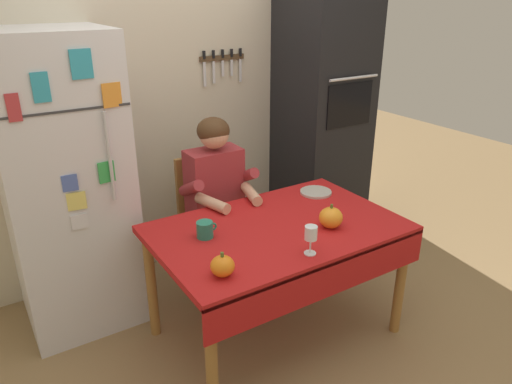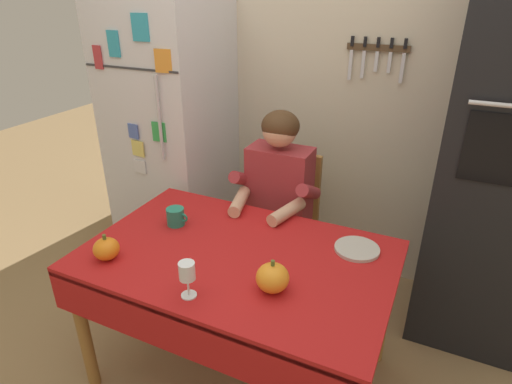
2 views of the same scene
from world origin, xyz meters
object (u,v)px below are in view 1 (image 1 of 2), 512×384
chair_behind_person (208,215)px  serving_tray (316,192)px  wall_oven (322,116)px  pumpkin_medium (222,266)px  dining_table (280,241)px  pumpkin_large (331,218)px  wine_glass (311,235)px  coffee_mug (205,230)px  refrigerator (66,186)px  seated_person (220,195)px

chair_behind_person → serving_tray: size_ratio=4.49×
wall_oven → pumpkin_medium: (-1.56, -1.18, -0.26)m
dining_table → chair_behind_person: chair_behind_person is taller
dining_table → pumpkin_medium: pumpkin_medium is taller
chair_behind_person → pumpkin_large: (0.31, -0.94, 0.29)m
wine_glass → pumpkin_large: size_ratio=1.10×
wall_oven → coffee_mug: (-1.46, -0.80, -0.26)m
refrigerator → wine_glass: refrigerator is taller
refrigerator → wall_oven: 2.01m
pumpkin_medium → chair_behind_person: bearing=66.9°
refrigerator → pumpkin_large: 1.58m
pumpkin_large → pumpkin_medium: (-0.76, -0.11, -0.01)m
wall_oven → pumpkin_medium: wall_oven is taller
wall_oven → seated_person: wall_oven is taller
coffee_mug → serving_tray: size_ratio=0.57×
dining_table → seated_person: (-0.06, 0.60, 0.08)m
refrigerator → coffee_mug: size_ratio=15.20×
chair_behind_person → coffee_mug: (-0.35, -0.67, 0.27)m
dining_table → refrigerator: bearing=137.1°
refrigerator → pumpkin_large: refrigerator is taller
seated_person → pumpkin_medium: bearing=-117.5°
refrigerator → coffee_mug: (0.54, -0.76, -0.11)m
serving_tray → wall_oven: bearing=48.7°
seated_person → pumpkin_medium: seated_person is taller
dining_table → seated_person: seated_person is taller
wine_glass → chair_behind_person: bearing=91.2°
wine_glass → pumpkin_large: (0.28, 0.17, -0.05)m
dining_table → wine_glass: wine_glass is taller
pumpkin_medium → seated_person: bearing=62.5°
wall_oven → dining_table: wall_oven is taller
serving_tray → dining_table: bearing=-149.9°
refrigerator → pumpkin_medium: refrigerator is taller
wine_glass → dining_table: bearing=83.5°
wine_glass → coffee_mug: bearing=129.7°
wall_oven → coffee_mug: wall_oven is taller
chair_behind_person → pumpkin_large: chair_behind_person is taller
refrigerator → wine_glass: bearing=-52.8°
coffee_mug → pumpkin_medium: pumpkin_medium is taller
refrigerator → pumpkin_medium: bearing=-68.9°
wall_oven → coffee_mug: 1.68m
seated_person → coffee_mug: bearing=-125.9°
refrigerator → serving_tray: 1.57m
pumpkin_medium → serving_tray: bearing=28.5°
dining_table → chair_behind_person: 0.81m
chair_behind_person → pumpkin_medium: bearing=-113.1°
chair_behind_person → seated_person: size_ratio=0.75×
seated_person → coffee_mug: size_ratio=10.51×
wine_glass → pumpkin_medium: 0.48m
refrigerator → wine_glass: size_ratio=11.56×
dining_table → pumpkin_medium: size_ratio=11.39×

